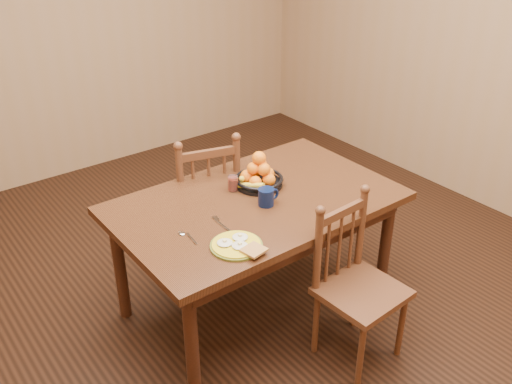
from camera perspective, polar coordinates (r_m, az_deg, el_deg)
room at (r=2.99m, az=-0.00°, el=9.28°), size 4.52×5.02×2.72m
dining_table at (r=3.28m, az=-0.00°, el=-2.07°), size 1.60×1.00×0.75m
chair_far at (r=3.78m, az=-5.23°, el=-1.09°), size 0.54×0.53×0.98m
chair_near at (r=3.13m, az=10.03°, el=-9.23°), size 0.44×0.42×0.91m
breakfast_plate at (r=2.83m, az=-1.88°, el=-5.32°), size 0.26×0.30×0.04m
fork at (r=3.02m, az=-3.57°, el=-3.12°), size 0.03×0.18×0.00m
spoon at (r=2.94m, az=-7.10°, el=-4.28°), size 0.04×0.16×0.01m
coffee_mug at (r=3.17m, az=1.08°, el=-0.46°), size 0.13×0.09×0.10m
juice_glass at (r=3.32m, az=-2.31°, el=0.83°), size 0.06×0.06×0.09m
fruit_bowl at (r=3.36m, az=0.27°, el=1.63°), size 0.29×0.29×0.22m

